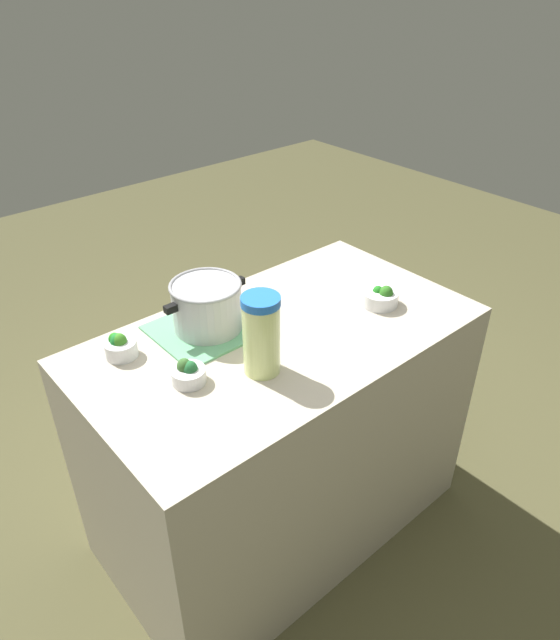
% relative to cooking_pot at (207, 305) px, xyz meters
% --- Properties ---
extents(ground_plane, '(8.00, 8.00, 0.00)m').
position_rel_cooking_pot_xyz_m(ground_plane, '(0.16, -0.17, -1.01)').
color(ground_plane, brown).
extents(counter_slab, '(1.33, 0.74, 0.92)m').
position_rel_cooking_pot_xyz_m(counter_slab, '(0.16, -0.17, -0.55)').
color(counter_slab, '#B8AD9A').
rests_on(counter_slab, ground_plane).
extents(dish_cloth, '(0.35, 0.31, 0.01)m').
position_rel_cooking_pot_xyz_m(dish_cloth, '(0.00, 0.00, -0.09)').
color(dish_cloth, '#66AE7D').
rests_on(dish_cloth, counter_slab).
extents(cooking_pot, '(0.30, 0.23, 0.16)m').
position_rel_cooking_pot_xyz_m(cooking_pot, '(0.00, 0.00, 0.00)').
color(cooking_pot, '#B7B7BC').
rests_on(cooking_pot, dish_cloth).
extents(lemonade_pitcher, '(0.11, 0.11, 0.25)m').
position_rel_cooking_pot_xyz_m(lemonade_pitcher, '(-0.01, -0.29, 0.03)').
color(lemonade_pitcher, '#DDED93').
rests_on(lemonade_pitcher, counter_slab).
extents(broccoli_bowl_front, '(0.13, 0.13, 0.08)m').
position_rel_cooking_pot_xyz_m(broccoli_bowl_front, '(0.55, -0.27, -0.06)').
color(broccoli_bowl_front, silver).
rests_on(broccoli_bowl_front, counter_slab).
extents(broccoli_bowl_center, '(0.10, 0.10, 0.07)m').
position_rel_cooking_pot_xyz_m(broccoli_bowl_center, '(-0.20, -0.19, -0.06)').
color(broccoli_bowl_center, silver).
rests_on(broccoli_bowl_center, counter_slab).
extents(broccoli_bowl_back, '(0.10, 0.10, 0.08)m').
position_rel_cooking_pot_xyz_m(broccoli_bowl_back, '(-0.29, 0.05, -0.06)').
color(broccoli_bowl_back, silver).
rests_on(broccoli_bowl_back, counter_slab).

